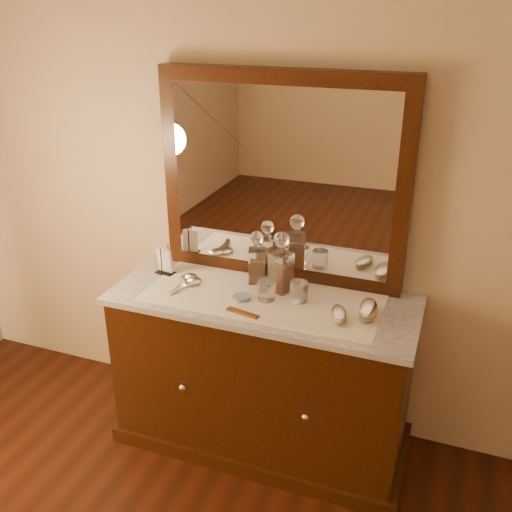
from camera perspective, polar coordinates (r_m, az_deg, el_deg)
name	(u,v)px	position (r m, az deg, el deg)	size (l,w,h in m)	color
dresser_cabinet	(263,374)	(2.91, 0.70, -11.73)	(1.40, 0.55, 0.82)	black
dresser_plinth	(263,432)	(3.14, 0.67, -17.21)	(1.46, 0.59, 0.08)	black
knob_left	(183,387)	(2.78, -7.34, -12.91)	(0.04, 0.04, 0.04)	silver
knob_right	(305,417)	(2.60, 4.96, -15.76)	(0.04, 0.04, 0.04)	silver
marble_top	(263,299)	(2.68, 0.75, -4.35)	(1.44, 0.59, 0.03)	silver
mirror_frame	(282,179)	(2.70, 2.59, 7.67)	(1.20, 0.08, 1.00)	black
mirror_glass	(279,181)	(2.67, 2.36, 7.47)	(1.06, 0.01, 0.86)	white
lace_runner	(262,298)	(2.66, 0.61, -4.22)	(1.10, 0.45, 0.00)	silver
pin_dish	(242,297)	(2.64, -1.45, -4.15)	(0.08, 0.08, 0.01)	silver
comb	(243,313)	(2.53, -1.35, -5.69)	(0.16, 0.03, 0.01)	brown
napkin_rack	(165,262)	(2.91, -9.07, -0.64)	(0.11, 0.08, 0.15)	black
decanter_left	(257,263)	(2.76, 0.09, -0.67)	(0.10, 0.10, 0.26)	#9B5016
decanter_right	(281,268)	(2.67, 2.54, -1.24)	(0.12, 0.12, 0.30)	#9B5016
brush_near	(339,315)	(2.50, 8.26, -5.86)	(0.11, 0.16, 0.04)	#9B845F
brush_far	(368,310)	(2.56, 11.16, -5.30)	(0.10, 0.18, 0.05)	#9B845F
hand_mirror_outer	(187,279)	(2.83, -6.95, -2.32)	(0.09, 0.21, 0.02)	silver
hand_mirror_inner	(189,283)	(2.79, -6.67, -2.69)	(0.11, 0.22, 0.02)	silver
tumblers	(283,291)	(2.62, 2.68, -3.49)	(0.23, 0.12, 0.09)	white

